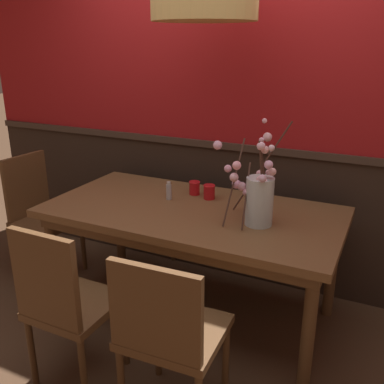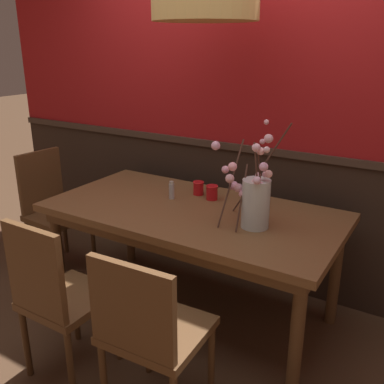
% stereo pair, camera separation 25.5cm
% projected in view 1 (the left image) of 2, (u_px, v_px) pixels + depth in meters
% --- Properties ---
extents(ground_plane, '(24.00, 24.00, 0.00)m').
position_uv_depth(ground_plane, '(192.00, 312.00, 3.01)').
color(ground_plane, '#4C3321').
extents(back_wall, '(4.48, 0.14, 2.81)m').
position_uv_depth(back_wall, '(232.00, 97.00, 3.13)').
color(back_wall, '#2D2119').
rests_on(back_wall, ground).
extents(dining_table, '(1.87, 0.95, 0.77)m').
position_uv_depth(dining_table, '(192.00, 221.00, 2.78)').
color(dining_table, brown).
rests_on(dining_table, ground).
extents(chair_far_side_right, '(0.47, 0.43, 0.97)m').
position_uv_depth(chair_far_side_right, '(274.00, 203.00, 3.49)').
color(chair_far_side_right, brown).
rests_on(chair_far_side_right, ground).
extents(chair_near_side_left, '(0.41, 0.43, 0.94)m').
position_uv_depth(chair_near_side_left, '(65.00, 301.00, 2.21)').
color(chair_near_side_left, brown).
rests_on(chair_near_side_left, ground).
extents(chair_near_side_right, '(0.47, 0.45, 0.91)m').
position_uv_depth(chair_near_side_right, '(168.00, 331.00, 1.98)').
color(chair_near_side_right, brown).
rests_on(chair_near_side_right, ground).
extents(chair_far_side_left, '(0.47, 0.43, 0.92)m').
position_uv_depth(chair_far_side_left, '(203.00, 196.00, 3.70)').
color(chair_far_side_left, brown).
rests_on(chair_far_side_left, ground).
extents(chair_head_west_end, '(0.47, 0.45, 0.95)m').
position_uv_depth(chair_head_west_end, '(39.00, 211.00, 3.39)').
color(chair_head_west_end, brown).
rests_on(chair_head_west_end, ground).
extents(vase_with_blossoms, '(0.41, 0.46, 0.58)m').
position_uv_depth(vase_with_blossoms, '(258.00, 197.00, 2.48)').
color(vase_with_blossoms, silver).
rests_on(vase_with_blossoms, dining_table).
extents(candle_holder_nearer_center, '(0.08, 0.08, 0.09)m').
position_uv_depth(candle_holder_nearer_center, '(195.00, 188.00, 3.00)').
color(candle_holder_nearer_center, red).
rests_on(candle_holder_nearer_center, dining_table).
extents(candle_holder_nearer_edge, '(0.08, 0.08, 0.10)m').
position_uv_depth(candle_holder_nearer_edge, '(209.00, 192.00, 2.91)').
color(candle_holder_nearer_edge, red).
rests_on(candle_holder_nearer_edge, dining_table).
extents(condiment_bottle, '(0.04, 0.04, 0.12)m').
position_uv_depth(condiment_bottle, '(169.00, 191.00, 2.90)').
color(condiment_bottle, '#ADADB2').
rests_on(condiment_bottle, dining_table).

